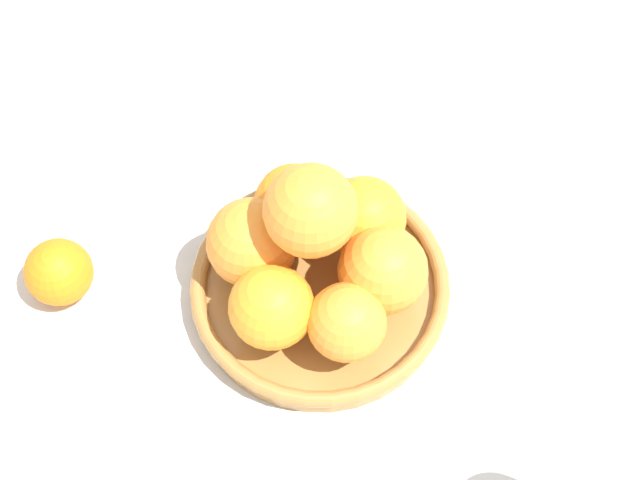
# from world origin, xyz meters

# --- Properties ---
(ground_plane) EXTENTS (4.00, 4.00, 0.00)m
(ground_plane) POSITION_xyz_m (0.00, 0.00, 0.00)
(ground_plane) COLOR beige
(fruit_bowl) EXTENTS (0.25, 0.25, 0.03)m
(fruit_bowl) POSITION_xyz_m (0.00, 0.00, 0.02)
(fruit_bowl) COLOR #A57238
(fruit_bowl) RESTS_ON ground_plane
(orange_pile) EXTENTS (0.20, 0.20, 0.15)m
(orange_pile) POSITION_xyz_m (0.00, 0.01, 0.08)
(orange_pile) COLOR orange
(orange_pile) RESTS_ON fruit_bowl
(stray_orange) EXTENTS (0.06, 0.06, 0.06)m
(stray_orange) POSITION_xyz_m (-0.19, 0.16, 0.03)
(stray_orange) COLOR orange
(stray_orange) RESTS_ON ground_plane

